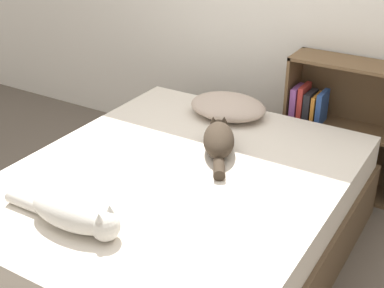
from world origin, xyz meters
The scene contains 6 objects.
ground_plane centered at (0.00, 0.00, 0.00)m, with size 8.00×8.00×0.00m, color brown.
bed centered at (0.00, 0.00, 0.26)m, with size 1.60×1.95×0.52m.
pillow centered at (-0.11, 0.76, 0.58)m, with size 0.48×0.38×0.12m.
cat_light centered at (-0.12, -0.60, 0.59)m, with size 0.62×0.18×0.15m.
cat_dark centered at (0.07, 0.31, 0.59)m, with size 0.33×0.47×0.15m.
bookshelf centered at (0.48, 1.20, 0.45)m, with size 0.75×0.26×0.86m.
Camera 1 is at (1.27, -1.94, 1.87)m, focal length 50.00 mm.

